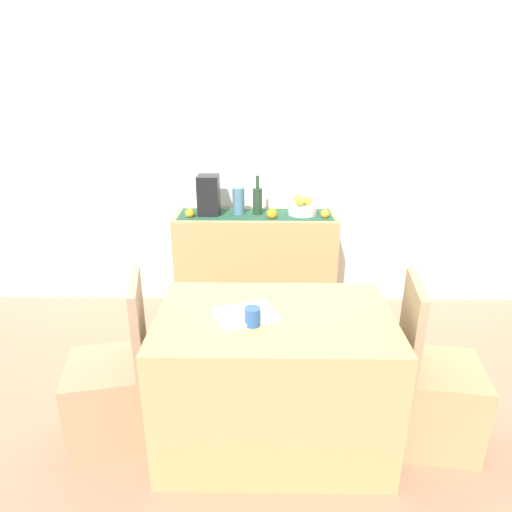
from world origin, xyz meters
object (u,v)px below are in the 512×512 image
sideboard_console (255,265)px  open_book (244,314)px  coffee_cup (252,317)px  dining_table (273,379)px  coffee_maker (209,195)px  wine_bottle (257,201)px  chair_near_window (113,393)px  ceramic_vase (239,201)px  fruit_bowl (302,210)px  chair_by_corner (434,397)px

sideboard_console → open_book: size_ratio=4.46×
sideboard_console → coffee_cup: 1.56m
dining_table → sideboard_console: bearing=94.5°
coffee_maker → sideboard_console: bearing=0.0°
wine_bottle → coffee_cup: bearing=-90.2°
chair_near_window → open_book: bearing=-1.6°
ceramic_vase → coffee_maker: bearing=180.0°
coffee_cup → chair_near_window: 0.90m
fruit_bowl → wine_bottle: 0.35m
sideboard_console → wine_bottle: bearing=-0.0°
coffee_maker → ceramic_vase: 0.23m
dining_table → open_book: size_ratio=4.08×
sideboard_console → dining_table: sideboard_console is taller
sideboard_console → dining_table: bearing=-85.5°
open_book → chair_near_window: 0.84m
coffee_cup → chair_by_corner: 1.08m
open_book → coffee_cup: bearing=-84.0°
coffee_maker → dining_table: size_ratio=0.27×
wine_bottle → dining_table: size_ratio=0.27×
fruit_bowl → coffee_cup: (-0.35, -1.51, -0.09)m
chair_near_window → chair_by_corner: bearing=-0.0°
sideboard_console → fruit_bowl: size_ratio=5.62×
coffee_maker → chair_near_window: size_ratio=0.34×
chair_near_window → wine_bottle: bearing=62.4°
wine_bottle → open_book: 1.45m
fruit_bowl → dining_table: bearing=-99.9°
sideboard_console → ceramic_vase: bearing=180.0°
fruit_bowl → dining_table: size_ratio=0.19×
wine_bottle → chair_by_corner: 1.83m
chair_near_window → chair_by_corner: 1.67m
fruit_bowl → dining_table: fruit_bowl is taller
coffee_maker → coffee_cup: coffee_maker is taller
sideboard_console → fruit_bowl: bearing=0.0°
fruit_bowl → chair_near_window: 1.88m
dining_table → fruit_bowl: bearing=80.1°
sideboard_console → coffee_maker: bearing=180.0°
sideboard_console → dining_table: (0.11, -1.42, -0.05)m
open_book → coffee_cup: size_ratio=3.23×
coffee_maker → fruit_bowl: bearing=0.0°
fruit_bowl → coffee_maker: size_ratio=0.73×
coffee_maker → dining_table: bearing=-71.7°
wine_bottle → fruit_bowl: bearing=0.0°
sideboard_console → fruit_bowl: 0.58m
sideboard_console → wine_bottle: 0.53m
ceramic_vase → chair_by_corner: ceramic_vase is taller
ceramic_vase → open_book: bearing=-86.1°
ceramic_vase → chair_near_window: (-0.59, -1.41, -0.67)m
wine_bottle → sideboard_console: bearing=180.0°
sideboard_console → fruit_bowl: fruit_bowl is taller
ceramic_vase → wine_bottle: bearing=-0.0°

